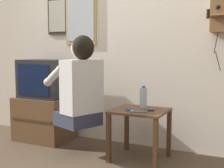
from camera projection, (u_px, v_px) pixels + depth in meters
The scene contains 12 objects.
wall_back at pixel (127, 33), 3.53m from camera, with size 6.80×0.05×2.55m.
side_table at pixel (140, 120), 3.06m from camera, with size 0.52×0.48×0.50m.
person at pixel (80, 84), 3.14m from camera, with size 0.62×0.55×0.92m.
tv_stand at pixel (44, 118), 3.76m from camera, with size 0.64×0.46×0.52m.
television at pixel (44, 79), 3.68m from camera, with size 0.54×0.38×0.45m.
wall_phone_antique at pixel (219, 11), 2.99m from camera, with size 0.19×0.18×0.82m.
framed_picture at pixel (58, 16), 3.88m from camera, with size 0.28×0.03×0.45m.
wall_mirror at pixel (81, 11), 3.72m from camera, with size 0.42×0.03×0.79m.
cell_phone_held at pixel (129, 109), 3.03m from camera, with size 0.11×0.14×0.01m.
cell_phone_spare at pixel (151, 109), 3.02m from camera, with size 0.09×0.14×0.01m.
water_bottle at pixel (143, 98), 3.13m from camera, with size 0.07×0.07×0.22m.
toothbrush at pixel (137, 112), 2.91m from camera, with size 0.14×0.09×0.02m.
Camera 1 is at (1.43, -2.09, 1.08)m, focal length 50.00 mm.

